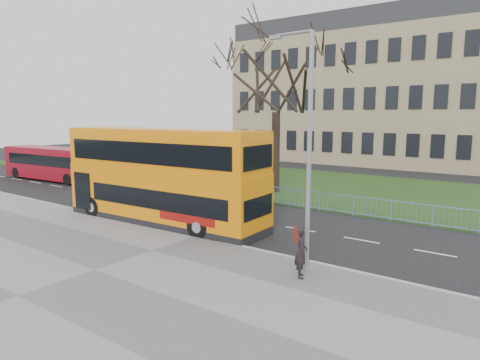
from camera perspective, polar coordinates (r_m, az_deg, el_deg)
name	(u,v)px	position (r m, az deg, el deg)	size (l,w,h in m)	color
ground	(218,231)	(20.30, -2.92, -6.76)	(120.00, 120.00, 0.00)	black
pavement	(95,272)	(15.89, -18.79, -11.49)	(80.00, 10.50, 0.12)	slate
kerb	(196,237)	(19.15, -5.87, -7.54)	(80.00, 0.20, 0.14)	#99989B
grass_verge	(340,188)	(32.40, 13.24, -1.04)	(80.00, 15.40, 0.08)	#1D3A15
guard_railing	(288,197)	(25.49, 6.47, -2.32)	(40.00, 0.12, 1.10)	#7DA0DF
bare_tree	(276,96)	(29.50, 4.87, 11.04)	(9.15, 9.15, 13.06)	black
civic_building	(374,101)	(53.10, 17.38, 10.08)	(30.00, 15.00, 14.00)	#8F785B
yellow_bus	(162,174)	(21.51, -10.30, 0.80)	(11.22, 3.08, 4.66)	orange
red_bus	(53,163)	(38.51, -23.61, 2.09)	(10.39, 3.01, 2.70)	maroon
pedestrian	(301,252)	(14.30, 8.13, -9.47)	(0.63, 0.41, 1.72)	black
street_lamp	(307,144)	(14.12, 8.90, 4.76)	(1.68, 0.28, 7.94)	gray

